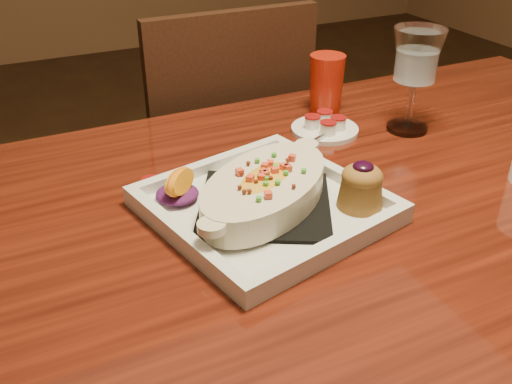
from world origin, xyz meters
name	(u,v)px	position (x,y,z in m)	size (l,w,h in m)	color
table	(360,248)	(0.00, 0.00, 0.65)	(1.50, 0.90, 0.75)	maroon
chair_far	(217,165)	(0.00, 0.63, 0.51)	(0.42, 0.42, 0.93)	black
plate	(271,195)	(-0.15, 0.03, 0.78)	(0.36, 0.36, 0.08)	silver
goblet	(416,61)	(0.22, 0.18, 0.89)	(0.09, 0.09, 0.20)	silver
saucer	(325,127)	(0.07, 0.23, 0.76)	(0.13, 0.13, 0.09)	silver
creamer_loose	(151,185)	(-0.29, 0.16, 0.76)	(0.03, 0.03, 0.02)	white
red_tumbler	(326,84)	(0.12, 0.32, 0.81)	(0.07, 0.07, 0.12)	#AF1D0C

